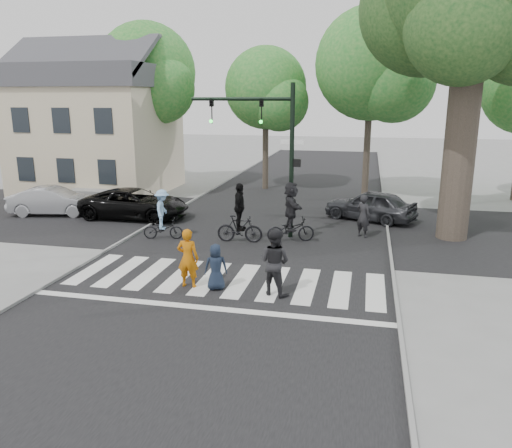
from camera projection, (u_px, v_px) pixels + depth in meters
The scene contains 22 objects.
ground at pixel (217, 291), 14.45m from camera, with size 120.00×120.00×0.00m, color gray.
road_stem at pixel (255, 243), 19.18m from camera, with size 10.00×70.00×0.01m, color black.
road_cross at pixel (270, 225), 22.02m from camera, with size 70.00×10.00×0.01m, color black.
curb_left at pixel (134, 235), 20.24m from camera, with size 0.10×70.00×0.10m, color gray.
curb_right at pixel (390, 251), 18.10m from camera, with size 0.10×70.00×0.10m, color gray.
crosswalk at pixel (223, 283), 15.08m from camera, with size 10.00×3.85×0.01m.
traffic_signal at pixel (270, 139), 19.28m from camera, with size 4.45×0.29×6.00m.
bg_tree_0 at pixel (78, 86), 30.98m from camera, with size 5.46×5.20×8.97m.
bg_tree_1 at pixel (150, 76), 29.29m from camera, with size 6.09×5.80×9.80m.
bg_tree_2 at pixel (269, 92), 29.11m from camera, with size 5.04×4.80×8.40m.
bg_tree_3 at pixel (377, 68), 26.27m from camera, with size 6.30×6.00×10.20m.
house at pixel (97, 127), 29.17m from camera, with size 8.40×8.10×8.82m.
pedestrian_woman at pixel (188, 258), 14.60m from camera, with size 0.65×0.43×1.78m, color #BC630A.
pedestrian_child at pixel (216, 267), 14.44m from camera, with size 0.67×0.44×1.37m, color #172031.
pedestrian_adult at pixel (275, 262), 14.02m from camera, with size 0.94×0.73×1.93m, color black.
cyclist_left at pixel (163, 218), 19.60m from camera, with size 1.64×1.11×1.99m.
cyclist_mid at pixel (240, 218), 19.15m from camera, with size 1.80×1.10×2.31m.
cyclist_right at pixel (291, 215), 19.19m from camera, with size 1.96×1.81×2.35m.
car_suv at pixel (135, 204), 23.06m from camera, with size 2.28×4.95×1.38m, color black.
car_silver at pixel (53, 201), 23.71m from camera, with size 1.42×4.07×1.34m, color #A4A5A9.
car_grey at pixel (370, 205), 22.66m from camera, with size 1.65×4.09×1.39m, color #2A2C2F.
bystander_dark at pixel (363, 216), 19.85m from camera, with size 0.63×0.42×1.74m, color black.
Camera 1 is at (4.07, -12.95, 5.46)m, focal length 35.00 mm.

